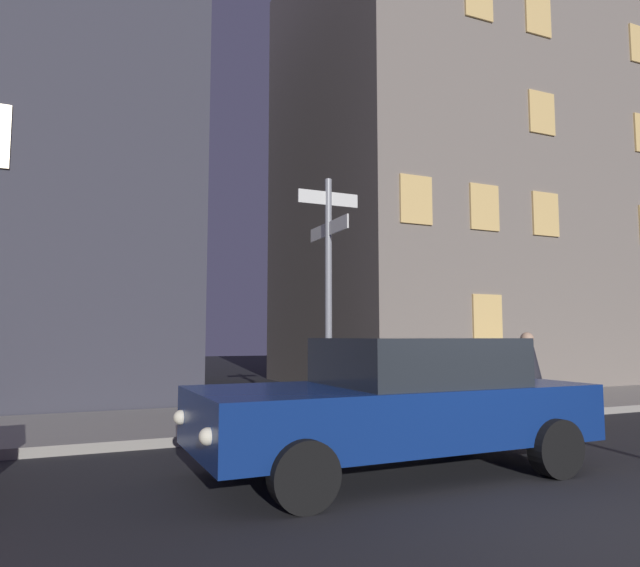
{
  "coord_description": "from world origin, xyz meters",
  "views": [
    {
      "loc": [
        -3.99,
        -3.31,
        1.55
      ],
      "look_at": [
        -0.2,
        5.46,
        2.44
      ],
      "focal_mm": 31.76,
      "sensor_mm": 36.0,
      "label": 1
    }
  ],
  "objects": [
    {
      "name": "building_right_block",
      "position": [
        7.65,
        12.34,
        7.2
      ],
      "size": [
        10.37,
        8.41,
        14.41
      ],
      "color": "slate",
      "rests_on": "ground_plane"
    },
    {
      "name": "sidewalk_kerb",
      "position": [
        0.0,
        6.56,
        0.07
      ],
      "size": [
        40.0,
        3.36,
        0.14
      ],
      "primitive_type": "cube",
      "color": "gray",
      "rests_on": "ground_plane"
    },
    {
      "name": "car_near_left",
      "position": [
        -0.53,
        2.41,
        0.79
      ],
      "size": [
        4.67,
        2.16,
        1.52
      ],
      "color": "navy",
      "rests_on": "ground_plane"
    },
    {
      "name": "signpost",
      "position": [
        0.06,
        5.67,
        2.58
      ],
      "size": [
        1.15,
        1.57,
        4.19
      ],
      "color": "gray",
      "rests_on": "sidewalk_kerb"
    },
    {
      "name": "cyclist",
      "position": [
        2.87,
        4.0,
        0.75
      ],
      "size": [
        1.82,
        0.36,
        1.61
      ],
      "color": "black",
      "rests_on": "ground_plane"
    },
    {
      "name": "ground_plane",
      "position": [
        0.0,
        0.0,
        0.0
      ],
      "size": [
        80.0,
        80.0,
        0.0
      ],
      "primitive_type": "plane",
      "color": "#232326"
    }
  ]
}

